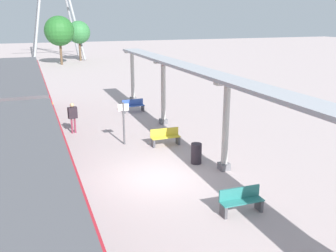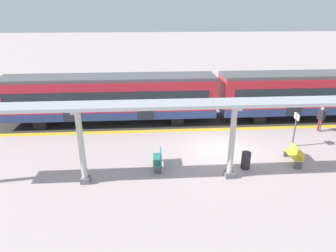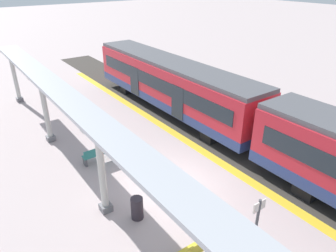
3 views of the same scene
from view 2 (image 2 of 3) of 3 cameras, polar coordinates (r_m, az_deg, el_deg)
The scene contains 13 objects.
ground_plane at distance 18.09m, azimuth 9.74°, elevation -4.58°, with size 176.00×176.00×0.00m, color #B4A2A1.
tactile_edge_strip at distance 20.92m, azimuth 7.76°, elevation -0.68°, with size 0.51×37.92×0.01m, color gold.
trackbed at distance 22.61m, azimuth 6.84°, elevation 1.12°, with size 3.20×49.92×0.01m, color #38332D.
train_near_carriage at distance 21.79m, azimuth -11.07°, elevation 5.15°, with size 2.65×15.01×3.48m.
train_far_carriage at distance 25.17m, azimuth 27.02°, elevation 5.40°, with size 2.65×15.01×3.48m.
canopy_pillar_second at distance 14.40m, azimuth -16.26°, elevation -3.83°, with size 1.10×0.44×3.82m.
canopy_pillar_third at distance 14.60m, azimuth 12.14°, elevation -3.04°, with size 1.10×0.44×3.82m.
canopy_beam at distance 13.94m, azimuth 13.32°, elevation 4.33°, with size 1.20×30.01×0.16m, color #A8AAB2.
bench_near_end at distance 15.86m, azimuth -1.80°, elevation -6.44°, with size 1.51×0.47×0.86m.
bench_mid_platform at distance 17.72m, azimuth 23.03°, elevation -5.13°, with size 1.50×0.46×0.86m.
trash_bin at distance 16.26m, azimuth 14.67°, elevation -6.38°, with size 0.48×0.48×0.93m, color #2C252D.
platform_info_sign at distance 19.31m, azimuth 23.18°, elevation -0.06°, with size 0.56×0.10×2.20m.
passenger_waiting_near_edge at distance 22.59m, azimuth 27.27°, elevation 1.66°, with size 0.53×0.31×1.74m.
Camera 2 is at (15.68, -4.17, 7.98)m, focal length 31.84 mm.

